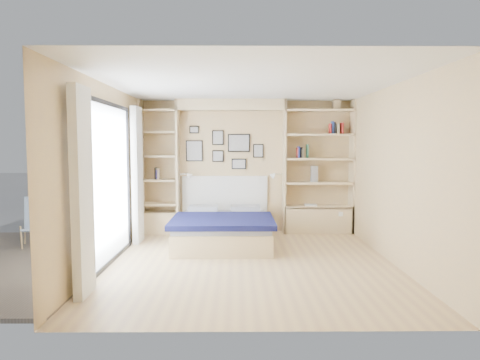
{
  "coord_description": "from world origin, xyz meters",
  "views": [
    {
      "loc": [
        -0.2,
        -5.94,
        1.67
      ],
      "look_at": [
        -0.14,
        0.9,
        1.1
      ],
      "focal_mm": 32.0,
      "sensor_mm": 36.0,
      "label": 1
    }
  ],
  "objects": [
    {
      "name": "shelf_decor",
      "position": [
        1.06,
        2.07,
        1.68
      ],
      "size": [
        3.51,
        0.23,
        2.03
      ],
      "color": "#A12D28",
      "rests_on": "ground"
    },
    {
      "name": "room_shell",
      "position": [
        -0.39,
        1.52,
        1.08
      ],
      "size": [
        4.5,
        4.5,
        4.5
      ],
      "color": "tan",
      "rests_on": "ground"
    },
    {
      "name": "reading_lamps",
      "position": [
        -0.3,
        2.0,
        1.1
      ],
      "size": [
        1.92,
        0.12,
        0.15
      ],
      "color": "silver",
      "rests_on": "ground"
    },
    {
      "name": "deck_chair",
      "position": [
        -3.49,
        1.12,
        0.39
      ],
      "size": [
        0.73,
        0.92,
        0.81
      ],
      "rotation": [
        0.0,
        0.0,
        0.36
      ],
      "color": "tan",
      "rests_on": "ground"
    },
    {
      "name": "photo_gallery",
      "position": [
        -0.45,
        2.22,
        1.6
      ],
      "size": [
        1.48,
        0.02,
        0.82
      ],
      "color": "black",
      "rests_on": "ground"
    },
    {
      "name": "bed",
      "position": [
        -0.42,
        1.16,
        0.27
      ],
      "size": [
        1.63,
        2.09,
        1.07
      ],
      "color": "beige",
      "rests_on": "ground"
    },
    {
      "name": "ground",
      "position": [
        0.0,
        0.0,
        0.0
      ],
      "size": [
        4.5,
        4.5,
        0.0
      ],
      "primitive_type": "plane",
      "color": "tan",
      "rests_on": "ground"
    }
  ]
}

